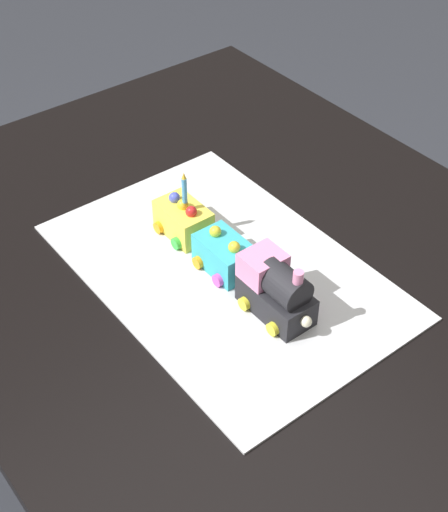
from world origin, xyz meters
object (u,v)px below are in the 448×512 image
at_px(cake_car_hopper_lemon, 183,219).
at_px(birthday_candle, 184,188).
at_px(cake_car_flatbed_turquoise, 225,255).
at_px(cake_locomotive, 276,289).
at_px(dining_table, 254,317).

bearing_deg(cake_car_hopper_lemon, birthday_candle, -180.00).
bearing_deg(birthday_candle, cake_car_flatbed_turquoise, 180.00).
relative_size(cake_car_flatbed_turquoise, birthday_candle, 1.64).
xyz_separation_m(cake_car_flatbed_turquoise, cake_car_hopper_lemon, (0.12, 0.00, 0.00)).
bearing_deg(birthday_candle, cake_locomotive, -180.00).
xyz_separation_m(cake_locomotive, cake_car_hopper_lemon, (0.25, 0.00, -0.02)).
xyz_separation_m(dining_table, cake_car_hopper_lemon, (0.16, 0.04, 0.14)).
height_order(cake_locomotive, birthday_candle, birthday_candle).
relative_size(cake_locomotive, cake_car_hopper_lemon, 1.40).
distance_m(dining_table, cake_locomotive, 0.18).
xyz_separation_m(dining_table, cake_locomotive, (-0.09, 0.04, 0.16)).
bearing_deg(dining_table, cake_locomotive, 158.41).
height_order(dining_table, cake_car_flatbed_turquoise, cake_car_flatbed_turquoise).
bearing_deg(cake_locomotive, birthday_candle, 0.00).
bearing_deg(cake_locomotive, dining_table, -21.59).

